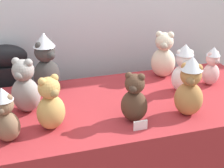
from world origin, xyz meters
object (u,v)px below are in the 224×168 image
Objects in this scene: display_table at (112,156)px; teddy_bear_ash at (25,87)px; teddy_bear_cocoa at (134,99)px; teddy_bear_caramel at (190,87)px; teddy_bear_mocha at (5,116)px; teddy_bear_blush at (212,66)px; teddy_bear_cream at (163,56)px; teddy_bear_honey at (51,105)px; teddy_bear_snow at (184,69)px; instrument_case at (13,111)px; teddy_bear_charcoal at (46,64)px.

teddy_bear_ash reaches higher than display_table.
display_table is 6.98× the size of teddy_bear_cocoa.
teddy_bear_mocha is (-0.90, 0.02, -0.03)m from teddy_bear_caramel.
teddy_bear_mocha is (-1.21, -0.27, 0.01)m from teddy_bear_blush.
display_table is 0.68m from teddy_bear_ash.
teddy_bear_cream is 1.12× the size of teddy_bear_mocha.
teddy_bear_snow is at bearing -10.61° from teddy_bear_honey.
teddy_bear_cream reaches higher than teddy_bear_blush.
teddy_bear_snow is at bearing 4.36° from display_table.
instrument_case is 1.23m from teddy_bear_caramel.
teddy_bear_honey is at bearing -127.11° from teddy_bear_charcoal.
instrument_case is at bearing -166.06° from teddy_bear_cream.
teddy_bear_ash is 0.28m from teddy_bear_mocha.
teddy_bear_cream is 0.31m from teddy_bear_blush.
teddy_bear_cream is 0.85× the size of teddy_bear_charcoal.
teddy_bear_snow is (0.79, 0.19, 0.01)m from teddy_bear_honey.
teddy_bear_blush is 0.82× the size of teddy_bear_ash.
teddy_bear_blush is (0.65, 0.07, 0.48)m from display_table.
teddy_bear_honey is (-0.69, 0.07, -0.03)m from teddy_bear_caramel.
display_table is at bearing 178.11° from teddy_bear_caramel.
teddy_bear_ash is (-0.88, -0.21, -0.00)m from teddy_bear_cream.
teddy_bear_caramel is 0.70m from teddy_bear_honey.
teddy_bear_caramel is 1.32× the size of teddy_bear_blush.
instrument_case is (-0.55, 0.51, 0.12)m from display_table.
teddy_bear_charcoal is 1.45× the size of teddy_bear_blush.
teddy_bear_caramel is 0.50m from teddy_bear_cream.
teddy_bear_caramel is (0.34, -0.22, 0.52)m from display_table.
instrument_case is 3.45× the size of teddy_bear_honey.
teddy_bear_mocha reaches higher than display_table.
teddy_bear_charcoal reaches higher than display_table.
teddy_bear_charcoal is 1.35× the size of teddy_bear_cocoa.
teddy_bear_cream is at bearing 83.83° from teddy_bear_cocoa.
teddy_bear_cream is 0.23m from teddy_bear_snow.
teddy_bear_cream is at bearing 47.33° from teddy_bear_mocha.
teddy_bear_mocha is at bearing -147.73° from teddy_bear_cocoa.
display_table is 0.68m from teddy_bear_charcoal.
teddy_bear_caramel is at bearing 20.47° from teddy_bear_mocha.
display_table is 0.82m from teddy_bear_blush.
teddy_bear_ash is at bearing -167.94° from teddy_bear_caramel.
teddy_bear_blush is 0.91× the size of teddy_bear_mocha.
instrument_case is 0.61m from teddy_bear_ash.
teddy_bear_mocha is at bearing -126.13° from teddy_bear_cream.
teddy_bear_blush is (1.20, -0.45, 0.36)m from instrument_case.
teddy_bear_cream is 0.90m from teddy_bear_ash.
teddy_bear_cocoa is (0.38, -0.47, -0.05)m from teddy_bear_charcoal.
display_table is at bearing -119.51° from teddy_bear_cream.
display_table is at bearing -0.15° from teddy_bear_honey.
teddy_bear_cream is 0.88m from teddy_bear_honey.
teddy_bear_cream reaches higher than instrument_case.
teddy_bear_cream is at bearing 112.02° from teddy_bear_caramel.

